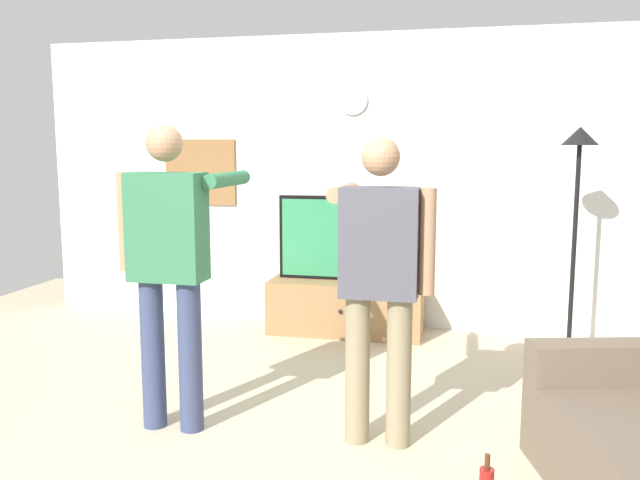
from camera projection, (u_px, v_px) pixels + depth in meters
name	position (u px, v px, depth m)	size (l,w,h in m)	color
ground_plane	(275.00, 469.00, 3.43)	(8.40, 8.40, 0.00)	beige
back_wall	(366.00, 182.00, 6.09)	(6.40, 0.10, 2.70)	silver
tv_stand	(346.00, 307.00, 5.93)	(1.38, 0.54, 0.48)	#997047
television	(347.00, 238.00, 5.89)	(1.26, 0.07, 0.76)	black
wall_clock	(353.00, 100.00, 5.95)	(0.27, 0.27, 0.03)	white
framed_picture	(201.00, 172.00, 6.38)	(0.72, 0.04, 0.63)	olive
floor_lamp	(577.00, 195.00, 5.04)	(0.32, 0.32, 1.83)	black
person_standing_nearer_lamp	(169.00, 258.00, 3.82)	(0.62, 0.78, 1.80)	#384266
person_standing_nearer_couch	(380.00, 273.00, 3.63)	(0.61, 0.78, 1.73)	gray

